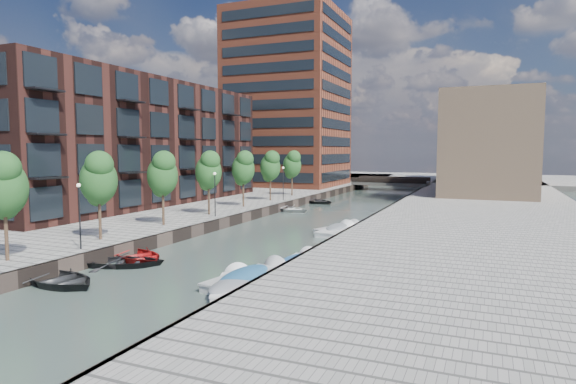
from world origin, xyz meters
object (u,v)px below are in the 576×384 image
Objects in this scene: tree_0 at (4,184)px; sloop_4 at (318,203)px; sloop_1 at (126,266)px; sloop_2 at (138,260)px; motorboat_3 at (251,278)px; tree_5 at (270,165)px; motorboat_2 at (338,232)px; car at (447,185)px; motorboat_1 at (234,285)px; tree_6 at (292,164)px; motorboat_4 at (340,229)px; bridge at (391,182)px; sloop_3 at (291,212)px; tree_3 at (208,170)px; tree_4 at (243,167)px; tree_1 at (99,177)px; tree_2 at (162,173)px; motorboat_0 at (298,262)px; sloop_0 at (60,285)px.

tree_0 is 43.07m from sloop_4.
sloop_1 is 0.96× the size of sloop_4.
sloop_2 is 0.87× the size of motorboat_3.
tree_5 is 1.15× the size of motorboat_2.
car is (14.44, 56.59, 1.58)m from sloop_1.
motorboat_2 is (0.07, 18.36, -0.10)m from motorboat_1.
tree_0 is at bearing -160.19° from sloop_4.
motorboat_2 reaches higher than sloop_2.
tree_6 is 24.13m from motorboat_4.
tree_6 is 1.15× the size of motorboat_2.
sloop_3 is (-5.02, -34.87, -1.39)m from bridge.
tree_0 is 14.08m from motorboat_1.
motorboat_4 is (-0.20, 17.60, -0.03)m from motorboat_3.
motorboat_2 is (12.83, 0.38, -5.21)m from tree_3.
motorboat_2 is at bearing -27.30° from tree_4.
motorboat_2 is (12.83, 21.38, -5.21)m from tree_0.
tree_1 is at bearing -130.06° from motorboat_4.
tree_2 is 1.18× the size of sloop_2.
tree_4 is at bearing 34.15° from sloop_2.
tree_0 and tree_6 have the same top height.
sloop_1 is at bearing 178.70° from motorboat_3.
tree_4 is (0.00, 28.00, 0.00)m from tree_0.
motorboat_1 is at bearing -40.71° from tree_2.
sloop_2 is 9.32m from motorboat_3.
tree_0 reaches higher than sloop_3.
tree_2 reaches higher than bridge.
tree_5 is 34.81m from motorboat_1.
sloop_4 is 1.10× the size of motorboat_0.
motorboat_1 is at bearing -142.32° from sloop_4.
tree_4 is at bearing -90.00° from tree_5.
bridge is at bearing 78.00° from tree_4.
tree_4 is 7.00m from tree_5.
tree_0 is 1.17× the size of sloop_3.
sloop_1 is (4.14, -9.25, -5.31)m from tree_2.
tree_3 is 22.64m from motorboat_1.
tree_1 is 26.89m from sloop_3.
sloop_4 is at bearing 113.70° from motorboat_2.
tree_3 is 18.99m from motorboat_0.
bridge is 2.50× the size of motorboat_2.
sloop_2 is 17.58m from motorboat_2.
tree_6 is 1.74× the size of car.
motorboat_3 is at bearing -10.70° from tree_1.
sloop_3 is 32.04m from car.
sloop_4 is at bearing -23.63° from sloop_1.
tree_5 is (-8.50, -33.00, 3.92)m from bridge.
sloop_1 is 8.80m from motorboat_1.
tree_1 is 14.97m from motorboat_0.
bridge is 41.08m from tree_4.
tree_2 is 15.69m from motorboat_2.
motorboat_1 is at bearing -61.84° from sloop_0.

